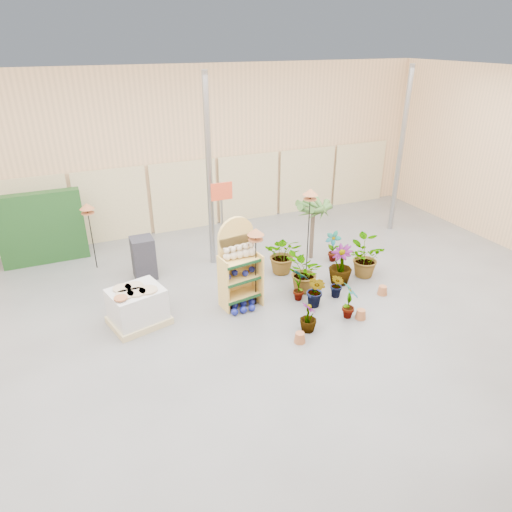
{
  "coord_description": "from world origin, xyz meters",
  "views": [
    {
      "loc": [
        -3.13,
        -6.33,
        5.15
      ],
      "look_at": [
        0.3,
        1.5,
        1.0
      ],
      "focal_mm": 32.0,
      "sensor_mm": 36.0,
      "label": 1
    }
  ],
  "objects": [
    {
      "name": "potted_plant_1",
      "position": [
        1.28,
        0.65,
        0.38
      ],
      "size": [
        0.44,
        0.5,
        0.75
      ],
      "primitive_type": "imported",
      "rotation": [
        0.0,
        0.0,
        5.02
      ],
      "color": "#396127",
      "rests_on": "ground"
    },
    {
      "name": "trellis_stock",
      "position": [
        -3.8,
        5.2,
        0.9
      ],
      "size": [
        2.0,
        0.3,
        1.8
      ],
      "primitive_type": "cube",
      "color": "#194219",
      "rests_on": "ground"
    },
    {
      "name": "bird_table_right",
      "position": [
        1.8,
        1.96,
        1.99
      ],
      "size": [
        0.34,
        0.34,
        2.14
      ],
      "color": "black",
      "rests_on": "ground"
    },
    {
      "name": "potted_plant_3",
      "position": [
        2.31,
        1.31,
        0.47
      ],
      "size": [
        0.64,
        0.64,
        0.94
      ],
      "primitive_type": "imported",
      "rotation": [
        0.0,
        0.0,
        4.96
      ],
      "color": "#396127",
      "rests_on": "ground"
    },
    {
      "name": "potted_plant_10",
      "position": [
        3.01,
        1.42,
        0.47
      ],
      "size": [
        0.97,
        1.04,
        0.95
      ],
      "primitive_type": "imported",
      "rotation": [
        0.0,
        0.0,
        1.89
      ],
      "color": "#396127",
      "rests_on": "ground"
    },
    {
      "name": "potted_plant_6",
      "position": [
        1.37,
        2.31,
        0.48
      ],
      "size": [
        1.12,
        1.08,
        0.96
      ],
      "primitive_type": "imported",
      "rotation": [
        0.0,
        0.0,
        5.77
      ],
      "color": "#396127",
      "rests_on": "ground"
    },
    {
      "name": "bird_table_back",
      "position": [
        -2.72,
        4.36,
        1.54
      ],
      "size": [
        0.34,
        0.34,
        1.67
      ],
      "color": "black",
      "rests_on": "ground"
    },
    {
      "name": "potted_plant_2",
      "position": [
        1.37,
        1.3,
        0.47
      ],
      "size": [
        1.11,
        1.11,
        0.94
      ],
      "primitive_type": "imported",
      "rotation": [
        0.0,
        0.0,
        3.93
      ],
      "color": "#396127",
      "rests_on": "ground"
    },
    {
      "name": "potted_plant_0",
      "position": [
        1.11,
        1.03,
        0.38
      ],
      "size": [
        0.38,
        0.47,
        0.76
      ],
      "primitive_type": "imported",
      "rotation": [
        0.0,
        0.0,
        1.89
      ],
      "color": "#396127",
      "rests_on": "ground"
    },
    {
      "name": "potted_plant_7",
      "position": [
        0.72,
        -0.03,
        0.3
      ],
      "size": [
        0.34,
        0.34,
        0.6
      ],
      "primitive_type": "imported",
      "rotation": [
        0.0,
        0.0,
        1.58
      ],
      "color": "#396127",
      "rests_on": "ground"
    },
    {
      "name": "room",
      "position": [
        0.0,
        0.91,
        2.21
      ],
      "size": [
        15.2,
        12.1,
        4.7
      ],
      "color": "#5B5B5B",
      "rests_on": "ground"
    },
    {
      "name": "potted_plant_8",
      "position": [
        1.68,
        0.03,
        0.4
      ],
      "size": [
        0.44,
        0.5,
        0.8
      ],
      "primitive_type": "imported",
      "rotation": [
        0.0,
        0.0,
        1.13
      ],
      "color": "#396127",
      "rests_on": "ground"
    },
    {
      "name": "gazing_balls_shelf",
      "position": [
        -0.12,
        1.36,
        0.76
      ],
      "size": [
        0.7,
        0.24,
        0.13
      ],
      "color": "navy",
      "rests_on": "display_shelf"
    },
    {
      "name": "offer_sign",
      "position": [
        0.1,
        2.98,
        1.57
      ],
      "size": [
        0.5,
        0.08,
        2.2
      ],
      "color": "gray",
      "rests_on": "ground"
    },
    {
      "name": "potted_plant_4",
      "position": [
        2.78,
        2.37,
        0.4
      ],
      "size": [
        0.44,
        0.5,
        0.79
      ],
      "primitive_type": "imported",
      "rotation": [
        0.0,
        0.0,
        5.2
      ],
      "color": "#396127",
      "rests_on": "ground"
    },
    {
      "name": "potted_plant_9",
      "position": [
        1.91,
        0.8,
        0.29
      ],
      "size": [
        0.29,
        0.34,
        0.58
      ],
      "primitive_type": "imported",
      "rotation": [
        0.0,
        0.0,
        4.82
      ],
      "color": "#396127",
      "rests_on": "ground"
    },
    {
      "name": "teddy_bears",
      "position": [
        -0.09,
        1.38,
        1.22
      ],
      "size": [
        0.71,
        0.2,
        0.31
      ],
      "color": "beige",
      "rests_on": "display_shelf"
    },
    {
      "name": "pallet_stack",
      "position": [
        -2.22,
        1.53,
        0.38
      ],
      "size": [
        1.25,
        1.12,
        0.79
      ],
      "rotation": [
        0.0,
        0.0,
        0.25
      ],
      "color": "tan",
      "rests_on": "ground"
    },
    {
      "name": "display_shelf",
      "position": [
        -0.12,
        1.47,
        0.88
      ],
      "size": [
        0.87,
        0.62,
        1.92
      ],
      "rotation": [
        0.0,
        0.0,
        0.14
      ],
      "color": "#D7AE56",
      "rests_on": "ground"
    },
    {
      "name": "charcoal_planters",
      "position": [
        -1.71,
        3.39,
        0.5
      ],
      "size": [
        0.5,
        0.5,
        1.0
      ],
      "color": "black",
      "rests_on": "ground"
    },
    {
      "name": "palm",
      "position": [
        2.38,
        2.74,
        1.37
      ],
      "size": [
        0.7,
        0.7,
        1.62
      ],
      "color": "brown",
      "rests_on": "ground"
    },
    {
      "name": "bird_table_front",
      "position": [
        0.19,
        1.26,
        1.61
      ],
      "size": [
        0.34,
        0.34,
        1.74
      ],
      "color": "black",
      "rests_on": "ground"
    },
    {
      "name": "gazing_balls_floor",
      "position": [
        -0.14,
        1.15,
        0.07
      ],
      "size": [
        0.63,
        0.39,
        0.15
      ],
      "color": "navy",
      "rests_on": "ground"
    }
  ]
}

